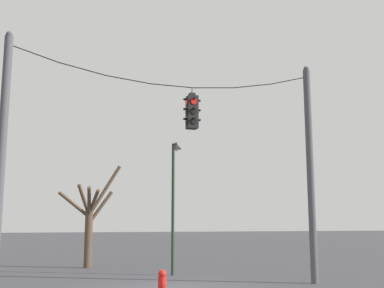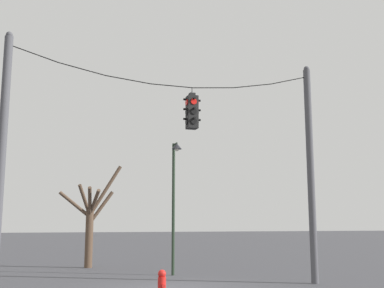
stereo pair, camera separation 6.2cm
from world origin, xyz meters
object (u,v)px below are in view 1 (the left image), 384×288
(utility_pole_left, at_px, (1,159))
(traffic_light_near_right_pole, at_px, (192,112))
(fire_hydrant, at_px, (162,284))
(utility_pole_right, at_px, (310,171))
(bare_tree, at_px, (90,220))
(street_lamp, at_px, (174,185))

(utility_pole_left, bearing_deg, traffic_light_near_right_pole, 0.00)
(fire_hydrant, bearing_deg, utility_pole_right, 14.82)
(utility_pole_left, distance_m, utility_pole_right, 10.02)
(traffic_light_near_right_pole, height_order, bare_tree, traffic_light_near_right_pole)
(utility_pole_right, bearing_deg, utility_pole_left, 180.00)
(traffic_light_near_right_pole, relative_size, fire_hydrant, 1.82)
(traffic_light_near_right_pole, bearing_deg, street_lamp, 81.79)
(traffic_light_near_right_pole, height_order, street_lamp, traffic_light_near_right_pole)
(street_lamp, xyz_separation_m, fire_hydrant, (-1.91, -5.38, -3.13))
(utility_pole_right, bearing_deg, street_lamp, 134.33)
(bare_tree, distance_m, fire_hydrant, 9.91)
(utility_pole_right, height_order, traffic_light_near_right_pole, utility_pole_right)
(utility_pole_left, bearing_deg, utility_pole_right, 0.00)
(utility_pole_right, bearing_deg, bare_tree, 128.45)
(utility_pole_left, xyz_separation_m, fire_hydrant, (4.32, -1.51, -3.39))
(traffic_light_near_right_pole, relative_size, street_lamp, 0.26)
(utility_pole_left, bearing_deg, fire_hydrant, -19.22)
(bare_tree, height_order, fire_hydrant, bare_tree)
(utility_pole_right, height_order, fire_hydrant, utility_pole_right)
(utility_pole_left, relative_size, fire_hydrant, 10.07)
(bare_tree, bearing_deg, utility_pole_left, -113.12)
(utility_pole_left, relative_size, bare_tree, 1.62)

